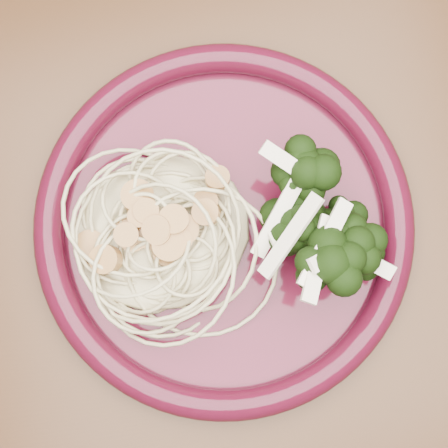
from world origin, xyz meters
TOP-DOWN VIEW (x-y plane):
  - dining_table at (0.00, 0.00)m, footprint 1.20×0.80m
  - dinner_plate at (0.10, -0.01)m, footprint 0.35×0.35m
  - spaghetti_pile at (0.05, 0.00)m, footprint 0.16×0.15m
  - scallop_cluster at (0.05, 0.00)m, footprint 0.14×0.14m
  - broccoli_pile at (0.16, -0.02)m, footprint 0.12×0.18m
  - onion_garnish at (0.16, -0.02)m, footprint 0.09×0.12m

SIDE VIEW (x-z plane):
  - dining_table at x=0.00m, z-range 0.28..1.03m
  - dinner_plate at x=0.10m, z-range 0.75..0.77m
  - spaghetti_pile at x=0.05m, z-range 0.76..0.79m
  - broccoli_pile at x=0.16m, z-range 0.76..0.81m
  - scallop_cluster at x=0.05m, z-range 0.79..0.83m
  - onion_garnish at x=0.16m, z-range 0.79..0.85m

